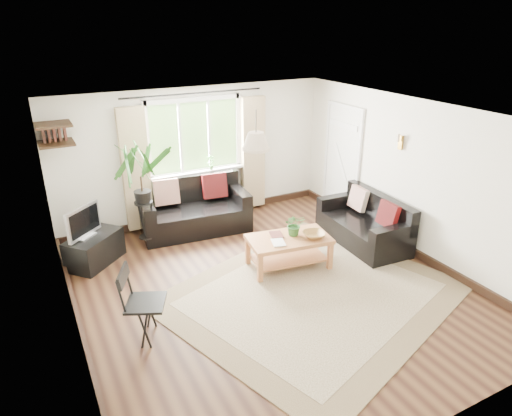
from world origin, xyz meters
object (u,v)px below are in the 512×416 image
palm_stand (143,198)px  folding_chair (146,304)px  tv_stand (95,249)px  sofa_right (363,222)px  sofa_back (194,207)px  coffee_table (288,252)px

palm_stand → folding_chair: 2.36m
tv_stand → sofa_right: bearing=-60.2°
tv_stand → folding_chair: folding_chair is taller
sofa_back → sofa_right: size_ratio=1.13×
sofa_back → coffee_table: sofa_back is taller
sofa_back → folding_chair: (-1.52, -2.51, 0.02)m
coffee_table → palm_stand: (-1.71, 1.61, 0.62)m
tv_stand → folding_chair: size_ratio=0.94×
tv_stand → sofa_back: bearing=-29.1°
tv_stand → palm_stand: 1.06m
sofa_back → coffee_table: size_ratio=1.53×
sofa_back → folding_chair: folding_chair is taller
tv_stand → palm_stand: size_ratio=0.49×
sofa_back → palm_stand: 1.05m
coffee_table → folding_chair: bearing=-164.4°
sofa_back → folding_chair: bearing=-115.4°
tv_stand → palm_stand: bearing=-32.4°
sofa_back → folding_chair: 2.93m
folding_chair → sofa_back: bearing=-6.3°
sofa_right → coffee_table: sofa_right is taller
palm_stand → sofa_right: bearing=-24.9°
sofa_right → coffee_table: 1.52m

